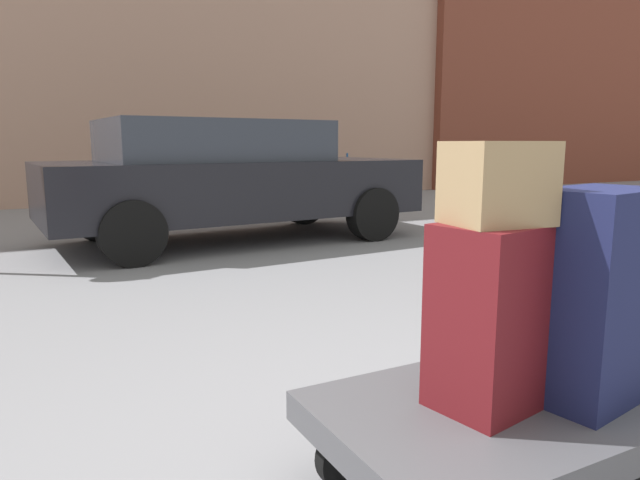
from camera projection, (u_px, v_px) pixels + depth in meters
building_facade_side at (593, 33)px, 16.80m from camera, size 12.00×1.00×8.71m
luggage_cart at (492, 423)px, 1.85m from camera, size 1.11×0.78×0.34m
suitcase_maroon_rear_left at (491, 317)px, 1.78m from camera, size 0.37×0.32×0.58m
suitcase_navy_center at (595, 295)px, 1.83m from camera, size 0.45×0.34×0.68m
duffel_bag_tan_topmost_pile at (498, 183)px, 1.71m from camera, size 0.30×0.26×0.25m
parked_car at (230, 178)px, 6.78m from camera, size 4.40×2.13×1.42m
bicycle_leaning at (333, 182)px, 11.72m from camera, size 1.67×0.66×0.96m
bollard_kerb_near at (275, 190)px, 10.14m from camera, size 0.26×0.26×0.68m
bollard_kerb_mid at (343, 187)px, 10.78m from camera, size 0.26×0.26×0.68m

